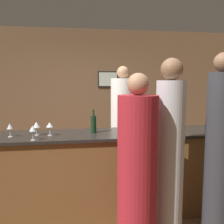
{
  "coord_description": "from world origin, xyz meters",
  "views": [
    {
      "loc": [
        -0.3,
        -3.05,
        1.71
      ],
      "look_at": [
        0.19,
        0.1,
        1.31
      ],
      "focal_mm": 40.0,
      "sensor_mm": 36.0,
      "label": 1
    }
  ],
  "objects_px": {
    "guest_0": "(169,159)",
    "wine_bottle_0": "(214,120)",
    "bartender": "(123,131)",
    "guest_1": "(219,153)",
    "wine_bottle_1": "(93,124)",
    "guest_2": "(137,175)"
  },
  "relations": [
    {
      "from": "guest_1",
      "to": "wine_bottle_1",
      "type": "xyz_separation_m",
      "value": [
        -1.28,
        0.7,
        0.23
      ]
    },
    {
      "from": "bartender",
      "to": "wine_bottle_1",
      "type": "relative_size",
      "value": 6.59
    },
    {
      "from": "guest_0",
      "to": "wine_bottle_0",
      "type": "xyz_separation_m",
      "value": [
        0.93,
        0.74,
        0.26
      ]
    },
    {
      "from": "wine_bottle_0",
      "to": "wine_bottle_1",
      "type": "height_order",
      "value": "wine_bottle_0"
    },
    {
      "from": "bartender",
      "to": "guest_2",
      "type": "height_order",
      "value": "bartender"
    },
    {
      "from": "guest_1",
      "to": "bartender",
      "type": "bearing_deg",
      "value": 116.44
    },
    {
      "from": "guest_0",
      "to": "guest_1",
      "type": "height_order",
      "value": "guest_1"
    },
    {
      "from": "guest_2",
      "to": "wine_bottle_0",
      "type": "distance_m",
      "value": 1.62
    },
    {
      "from": "bartender",
      "to": "wine_bottle_0",
      "type": "height_order",
      "value": "bartender"
    },
    {
      "from": "bartender",
      "to": "wine_bottle_0",
      "type": "relative_size",
      "value": 6.41
    },
    {
      "from": "bartender",
      "to": "guest_2",
      "type": "xyz_separation_m",
      "value": [
        -0.2,
        -1.68,
        -0.08
      ]
    },
    {
      "from": "guest_0",
      "to": "guest_2",
      "type": "bearing_deg",
      "value": -159.24
    },
    {
      "from": "guest_0",
      "to": "guest_2",
      "type": "relative_size",
      "value": 1.08
    },
    {
      "from": "wine_bottle_0",
      "to": "guest_1",
      "type": "bearing_deg",
      "value": -116.93
    },
    {
      "from": "guest_1",
      "to": "wine_bottle_1",
      "type": "bearing_deg",
      "value": 151.53
    },
    {
      "from": "guest_0",
      "to": "wine_bottle_0",
      "type": "height_order",
      "value": "guest_0"
    },
    {
      "from": "guest_0",
      "to": "guest_1",
      "type": "distance_m",
      "value": 0.57
    },
    {
      "from": "guest_0",
      "to": "wine_bottle_1",
      "type": "bearing_deg",
      "value": 134.52
    },
    {
      "from": "guest_1",
      "to": "wine_bottle_1",
      "type": "height_order",
      "value": "guest_1"
    },
    {
      "from": "wine_bottle_0",
      "to": "guest_2",
      "type": "bearing_deg",
      "value": -145.95
    },
    {
      "from": "wine_bottle_1",
      "to": "guest_2",
      "type": "bearing_deg",
      "value": -68.6
    },
    {
      "from": "bartender",
      "to": "guest_0",
      "type": "relative_size",
      "value": 1.01
    }
  ]
}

